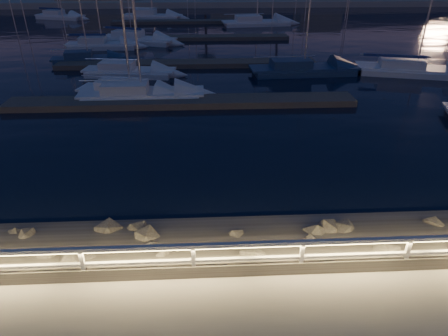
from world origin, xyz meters
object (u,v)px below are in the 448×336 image
at_px(sailboat_b, 128,91).
at_px(sailboat_h, 413,69).
at_px(sailboat_g, 301,68).
at_px(sailboat_j, 136,39).
at_px(sailboat_n, 151,15).
at_px(sailboat_c, 138,93).
at_px(sailboat_m, 59,16).
at_px(sailboat_k, 255,22).
at_px(sailboat_i, 100,44).
at_px(sailboat_f, 127,70).
at_px(sailboat_e, 86,58).
at_px(guard_rail, 154,254).

xyz_separation_m(sailboat_b, sailboat_h, (21.75, 4.53, 0.03)).
distance_m(sailboat_g, sailboat_j, 20.13).
distance_m(sailboat_h, sailboat_n, 40.27).
bearing_deg(sailboat_j, sailboat_c, -61.65).
distance_m(sailboat_c, sailboat_m, 41.41).
distance_m(sailboat_m, sailboat_n, 13.54).
height_order(sailboat_b, sailboat_j, sailboat_j).
bearing_deg(sailboat_g, sailboat_n, 112.42).
bearing_deg(sailboat_n, sailboat_k, -14.61).
distance_m(sailboat_g, sailboat_m, 43.17).
bearing_deg(sailboat_b, sailboat_h, 25.89).
relative_size(sailboat_h, sailboat_m, 1.22).
xyz_separation_m(sailboat_b, sailboat_i, (-5.28, 15.77, 0.02)).
bearing_deg(sailboat_h, sailboat_f, -166.53).
relative_size(sailboat_e, sailboat_k, 0.68).
height_order(sailboat_k, sailboat_m, sailboat_k).
bearing_deg(sailboat_e, sailboat_j, 62.14).
bearing_deg(sailboat_c, sailboat_h, 13.16).
bearing_deg(sailboat_i, sailboat_n, 82.63).
bearing_deg(sailboat_f, sailboat_b, -72.53).
bearing_deg(sailboat_j, sailboat_m, 146.38).
bearing_deg(sailboat_k, sailboat_b, -118.45).
xyz_separation_m(sailboat_c, sailboat_h, (20.97, 5.19, 0.01)).
xyz_separation_m(guard_rail, sailboat_h, (18.11, 22.40, -0.93)).
bearing_deg(sailboat_m, sailboat_n, 16.43).
bearing_deg(sailboat_c, sailboat_k, 68.69).
bearing_deg(sailboat_c, sailboat_i, 109.52).
bearing_deg(sailboat_b, sailboat_c, -25.86).
distance_m(sailboat_e, sailboat_g, 18.64).
distance_m(sailboat_c, sailboat_k, 32.35).
xyz_separation_m(sailboat_h, sailboat_k, (-9.60, 25.10, 0.03)).
xyz_separation_m(sailboat_c, sailboat_i, (-6.06, 16.43, 0.01)).
xyz_separation_m(sailboat_f, sailboat_k, (13.09, 24.32, 0.05)).
relative_size(sailboat_f, sailboat_m, 0.96).
relative_size(guard_rail, sailboat_n, 3.00).
height_order(sailboat_e, sailboat_j, sailboat_j).
xyz_separation_m(sailboat_i, sailboat_n, (2.79, 20.92, 0.03)).
bearing_deg(sailboat_m, sailboat_k, 3.54).
height_order(sailboat_j, sailboat_n, sailboat_n).
relative_size(sailboat_f, sailboat_j, 0.85).
height_order(guard_rail, sailboat_i, sailboat_i).
relative_size(guard_rail, sailboat_j, 3.10).
distance_m(guard_rail, sailboat_k, 48.27).
bearing_deg(sailboat_e, sailboat_m, 102.73).
relative_size(sailboat_i, sailboat_j, 0.86).
distance_m(sailboat_b, sailboat_e, 11.01).
distance_m(sailboat_c, sailboat_h, 21.60).
bearing_deg(sailboat_j, sailboat_b, -63.72).
bearing_deg(sailboat_c, sailboat_b, 139.29).
relative_size(sailboat_g, sailboat_m, 1.14).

